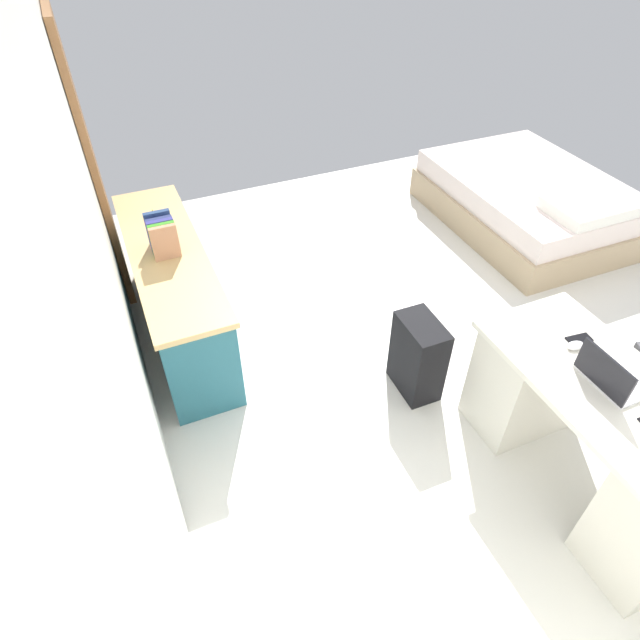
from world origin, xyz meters
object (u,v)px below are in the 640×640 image
(desk, at_px, (592,438))
(computer_mouse, at_px, (575,345))
(suitcase_black, at_px, (418,357))
(bed, at_px, (528,201))
(laptop, at_px, (609,377))
(credenza, at_px, (176,293))
(cell_phone_by_mouse, at_px, (579,339))
(figurine_small, at_px, (154,216))

(desk, height_order, computer_mouse, computer_mouse)
(suitcase_black, height_order, computer_mouse, computer_mouse)
(bed, height_order, laptop, laptop)
(desk, relative_size, credenza, 0.80)
(suitcase_black, bearing_deg, cell_phone_by_mouse, -135.94)
(desk, height_order, credenza, desk)
(laptop, bearing_deg, computer_mouse, -9.35)
(laptop, xyz_separation_m, figurine_small, (2.45, 1.77, -0.01))
(desk, xyz_separation_m, computer_mouse, (0.33, -0.04, 0.37))
(suitcase_black, bearing_deg, figurine_small, 41.12)
(desk, bearing_deg, credenza, 39.47)
(bed, bearing_deg, desk, 145.98)
(credenza, relative_size, bed, 0.94)
(suitcase_black, bearing_deg, desk, -153.67)
(desk, relative_size, bed, 0.75)
(bed, relative_size, laptop, 6.16)
(bed, relative_size, suitcase_black, 3.42)
(credenza, distance_m, figurine_small, 0.56)
(credenza, bearing_deg, desk, -140.53)
(suitcase_black, bearing_deg, computer_mouse, -141.01)
(computer_mouse, bearing_deg, cell_phone_by_mouse, -60.34)
(computer_mouse, xyz_separation_m, figurine_small, (2.19, 1.81, 0.02))
(credenza, bearing_deg, computer_mouse, -135.11)
(desk, relative_size, computer_mouse, 14.44)
(suitcase_black, distance_m, computer_mouse, 0.95)
(desk, height_order, cell_phone_by_mouse, cell_phone_by_mouse)
(computer_mouse, bearing_deg, bed, -37.00)
(laptop, height_order, cell_phone_by_mouse, laptop)
(computer_mouse, bearing_deg, figurine_small, 39.91)
(suitcase_black, bearing_deg, credenza, 49.01)
(suitcase_black, distance_m, figurine_small, 2.08)
(laptop, bearing_deg, suitcase_black, 27.08)
(credenza, xyz_separation_m, cell_phone_by_mouse, (-1.78, -1.87, 0.39))
(credenza, xyz_separation_m, suitcase_black, (-1.17, -1.30, -0.09))
(figurine_small, bearing_deg, desk, -144.94)
(suitcase_black, xyz_separation_m, figurine_small, (1.54, 1.30, 0.51))
(credenza, distance_m, cell_phone_by_mouse, 2.61)
(figurine_small, bearing_deg, laptop, -144.19)
(figurine_small, bearing_deg, cell_phone_by_mouse, -138.94)
(bed, relative_size, computer_mouse, 19.18)
(credenza, distance_m, laptop, 2.76)
(figurine_small, bearing_deg, credenza, -179.77)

